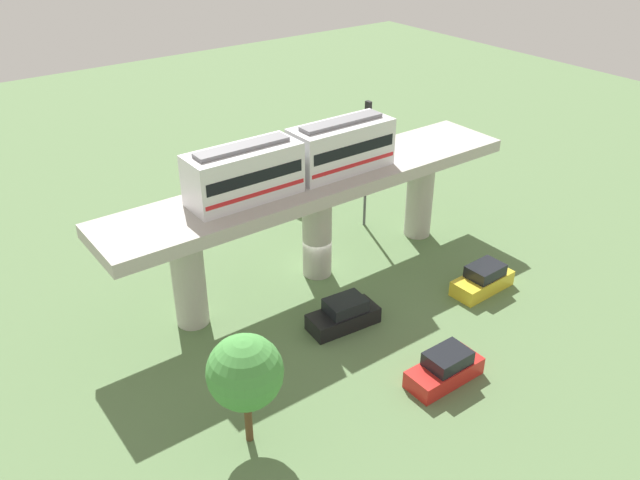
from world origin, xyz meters
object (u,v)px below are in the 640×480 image
parked_car_yellow (483,280)px  parked_car_red (445,369)px  tree_mid_lot (245,373)px  tree_near_viaduct (302,163)px  parked_car_black (344,315)px  train (295,159)px  signal_post (366,159)px

parked_car_yellow → parked_car_red: 9.32m
parked_car_yellow → tree_mid_lot: 18.87m
tree_mid_lot → tree_near_viaduct: bearing=139.5°
parked_car_black → train: bearing=179.8°
train → parked_car_red: 14.67m
train → parked_car_black: (5.57, -0.55, -7.76)m
parked_car_red → tree_mid_lot: bearing=-104.0°
parked_car_yellow → parked_car_red: (4.56, -8.13, 0.00)m
parked_car_red → signal_post: 18.21m
train → tree_near_viaduct: train is taller
parked_car_yellow → parked_car_red: same height
parked_car_yellow → tree_mid_lot: (2.03, -18.47, 3.30)m
tree_near_viaduct → signal_post: 7.15m
tree_mid_lot → signal_post: signal_post is taller
train → signal_post: (-3.40, 8.51, -3.20)m
train → parked_car_yellow: train is taller
parked_car_yellow → tree_near_viaduct: bearing=-177.7°
parked_car_black → parked_car_red: 6.98m
parked_car_red → signal_post: signal_post is taller
train → parked_car_red: train is taller
tree_near_viaduct → parked_car_red: bearing=-16.7°
signal_post → tree_near_viaduct: bearing=-171.5°
parked_car_yellow → parked_car_black: bearing=-105.8°
parked_car_black → parked_car_red: same height
train → parked_car_yellow: 14.17m
train → tree_mid_lot: 14.49m
train → parked_car_red: (12.43, 0.75, -7.76)m
train → parked_car_red: bearing=3.4°
parked_car_red → tree_mid_lot: (-2.53, -10.34, 3.30)m
train → parked_car_yellow: size_ratio=3.18×
parked_car_red → tree_near_viaduct: (-22.53, 6.76, 2.26)m
train → signal_post: train is taller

